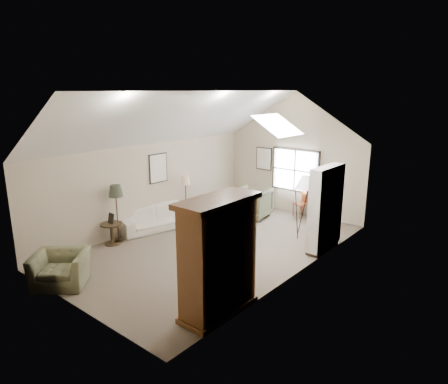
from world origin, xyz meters
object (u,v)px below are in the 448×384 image
Objects in this scene: armchair_near at (61,269)px; armchair_far at (253,203)px; coffee_table at (212,244)px; side_table at (112,234)px; armoire at (218,257)px; side_chair at (302,201)px; sofa at (158,218)px.

armchair_near is 1.03× the size of armchair_far.
side_table is (-2.47, -1.22, 0.05)m from coffee_table.
armoire reaches higher than side_chair.
side_chair reaches higher than side_table.
side_chair is at bearing -148.22° from armchair_far.
armchair_far is at bearing -14.99° from sofa.
armchair_near is 1.01× the size of side_chair.
side_chair is (2.73, 5.34, 0.25)m from side_table.
coffee_table is at bearing 26.34° from side_table.
armchair_near reaches higher than sofa.
side_chair reaches higher than sofa.
side_table is at bearing 75.26° from armchair_near.
armchair_near is at bearing -149.00° from sofa.
armchair_far is 1.10× the size of coffee_table.
sofa is at bearing 151.65° from armoire.
armchair_near is 6.40m from armchair_far.
coffee_table is (0.95, -3.10, -0.24)m from armchair_far.
armoire is 2.02× the size of armchair_near.
sofa is at bearing -103.44° from side_chair.
armchair_far is at bearing -117.21° from side_chair.
armchair_near is at bearing -79.69° from side_chair.
coffee_table is at bearing -70.92° from side_chair.
armchair_near is at bearing 77.94° from armchair_far.
sofa is at bearing 171.31° from coffee_table.
side_chair is (0.26, 4.11, 0.29)m from coffee_table.
armchair_far is at bearing 70.59° from side_table.
armchair_far is 4.59m from side_table.
armchair_near is 7.58m from side_chair.
armchair_near is at bearing -112.56° from coffee_table.
armchair_far is at bearing 119.34° from armoire.
armoire is 6.34m from side_chair.
armchair_near is 3.56m from coffee_table.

